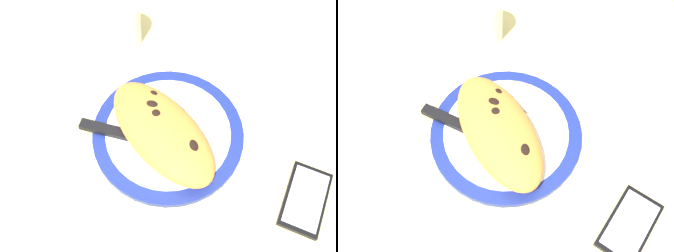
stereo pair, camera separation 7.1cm
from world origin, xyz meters
The scene contains 7 objects.
ground_plane centered at (0.00, 0.00, -1.50)cm, with size 150.00×150.00×3.00cm, color #E5D684.
plate centered at (0.00, 0.00, 0.78)cm, with size 28.67×28.67×1.64cm.
calzone centered at (-0.05, 1.82, 4.19)cm, with size 28.13×18.97×5.06cm.
fork centered at (2.52, -5.70, 1.84)cm, with size 15.14×4.61×0.40cm.
knife centered at (7.01, 5.89, 2.14)cm, with size 21.30×9.34×1.20cm.
smartphone centered at (-27.00, -3.49, 0.56)cm, with size 9.38×13.72×1.16cm.
water_glass centered at (21.54, -14.10, 4.25)cm, with size 7.05×7.05×9.90cm.
Camera 1 is at (-20.43, 28.45, 66.02)cm, focal length 41.64 mm.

